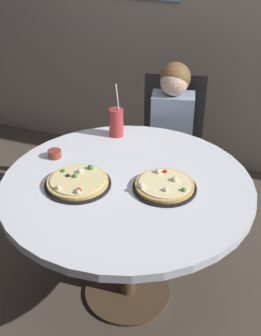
{
  "coord_description": "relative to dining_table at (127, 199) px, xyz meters",
  "views": [
    {
      "loc": [
        0.61,
        -1.59,
        1.89
      ],
      "look_at": [
        0.0,
        0.05,
        0.8
      ],
      "focal_mm": 46.22,
      "sensor_mm": 36.0,
      "label": 1
    }
  ],
  "objects": [
    {
      "name": "chair_wooden",
      "position": [
        -0.02,
        0.9,
        -0.12
      ],
      "size": [
        0.48,
        0.48,
        0.95
      ],
      "color": "black",
      "rests_on": "ground_plane"
    },
    {
      "name": "diner_child",
      "position": [
        0.02,
        0.72,
        -0.17
      ],
      "size": [
        0.33,
        0.43,
        1.08
      ],
      "color": "#3F4766",
      "rests_on": "ground_plane"
    },
    {
      "name": "pizza_veggie",
      "position": [
        -0.21,
        -0.1,
        0.11
      ],
      "size": [
        0.31,
        0.31,
        0.05
      ],
      "color": "black",
      "rests_on": "dining_table"
    },
    {
      "name": "ground_plane",
      "position": [
        0.0,
        0.0,
        -0.65
      ],
      "size": [
        8.0,
        8.0,
        0.0
      ],
      "primitive_type": "plane",
      "color": "#4C4238"
    },
    {
      "name": "soda_cup",
      "position": [
        -0.23,
        0.43,
        0.18
      ],
      "size": [
        0.08,
        0.08,
        0.31
      ],
      "color": "#B73333",
      "rests_on": "dining_table"
    },
    {
      "name": "dining_table",
      "position": [
        0.0,
        0.0,
        0.0
      ],
      "size": [
        1.21,
        1.21,
        0.75
      ],
      "color": "silver",
      "rests_on": "ground_plane"
    },
    {
      "name": "pizza_cheese",
      "position": [
        0.18,
        0.01,
        0.11
      ],
      "size": [
        0.3,
        0.3,
        0.05
      ],
      "color": "black",
      "rests_on": "dining_table"
    },
    {
      "name": "sauce_bowl",
      "position": [
        -0.44,
        0.09,
        0.12
      ],
      "size": [
        0.07,
        0.07,
        0.04
      ],
      "primitive_type": "cylinder",
      "color": "brown",
      "rests_on": "dining_table"
    }
  ]
}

